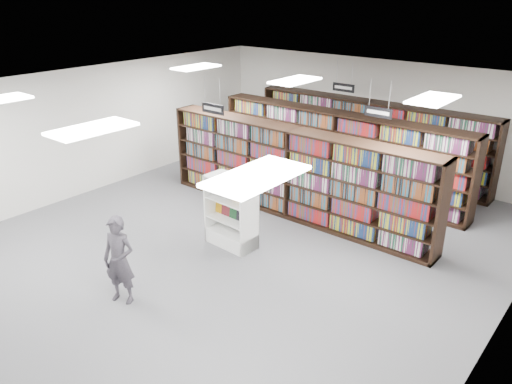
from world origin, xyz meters
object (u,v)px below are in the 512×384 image
Objects in this scene: endcap_display at (233,223)px; shopper at (119,260)px; open_book at (230,178)px; bookshelf_row_near at (292,173)px.

shopper is (-0.12, -2.71, 0.29)m from endcap_display.
endcap_display is at bearing 100.15° from open_book.
endcap_display is at bearing -93.12° from bookshelf_row_near.
open_book is at bearing -92.10° from bookshelf_row_near.
bookshelf_row_near is 4.68m from shopper.
open_book is at bearing 66.33° from shopper.
endcap_display is 1.04m from open_book.
endcap_display is 2.10× the size of open_book.
endcap_display is 2.73m from shopper.
shopper is at bearing -92.82° from bookshelf_row_near.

